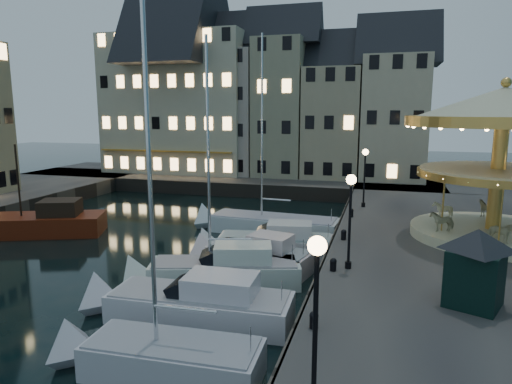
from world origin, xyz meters
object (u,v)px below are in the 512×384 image
(motorboat_c, at_px, (217,271))
(motorboat_d, at_px, (252,256))
(bollard_c, at_px, (344,234))
(streetlamp_c, at_px, (365,169))
(streetlamp_a, at_px, (316,299))
(motorboat_f, at_px, (266,225))
(motorboat_e, at_px, (268,245))
(ticket_kiosk, at_px, (477,254))
(carousel, at_px, (502,134))
(bollard_b, at_px, (333,264))
(motorboat_a, at_px, (156,358))
(motorboat_b, at_px, (191,304))
(red_fishing_boat, at_px, (41,224))
(streetlamp_b, at_px, (350,208))
(bollard_a, at_px, (314,319))
(bollard_d, at_px, (351,212))

(motorboat_c, height_order, motorboat_d, motorboat_c)
(bollard_c, bearing_deg, streetlamp_c, 86.19)
(streetlamp_a, xyz_separation_m, motorboat_f, (-6.23, 19.46, -3.49))
(motorboat_e, relative_size, ticket_kiosk, 2.38)
(streetlamp_c, distance_m, carousel, 10.08)
(bollard_b, relative_size, carousel, 0.06)
(motorboat_a, bearing_deg, streetlamp_c, 76.20)
(bollard_b, distance_m, ticket_kiosk, 5.87)
(motorboat_b, bearing_deg, ticket_kiosk, 7.16)
(motorboat_d, distance_m, motorboat_e, 2.32)
(motorboat_e, bearing_deg, streetlamp_c, 61.54)
(motorboat_a, bearing_deg, motorboat_f, 93.29)
(motorboat_f, distance_m, red_fishing_boat, 14.97)
(streetlamp_b, height_order, carousel, carousel)
(motorboat_c, bearing_deg, bollard_a, -46.21)
(motorboat_d, bearing_deg, bollard_c, 25.66)
(motorboat_e, bearing_deg, bollard_d, 51.89)
(bollard_b, bearing_deg, motorboat_e, 129.19)
(motorboat_c, bearing_deg, streetlamp_b, 2.72)
(red_fishing_boat, bearing_deg, streetlamp_b, -13.41)
(bollard_a, relative_size, ticket_kiosk, 0.18)
(motorboat_b, relative_size, red_fishing_boat, 0.93)
(bollard_d, relative_size, motorboat_e, 0.07)
(motorboat_e, bearing_deg, motorboat_b, -96.21)
(carousel, bearing_deg, bollard_b, -135.86)
(motorboat_a, bearing_deg, streetlamp_a, -22.67)
(motorboat_b, bearing_deg, motorboat_f, 92.05)
(bollard_b, relative_size, motorboat_e, 0.07)
(bollard_d, bearing_deg, bollard_a, -90.00)
(streetlamp_a, distance_m, motorboat_e, 15.78)
(motorboat_b, bearing_deg, streetlamp_b, 35.16)
(motorboat_b, bearing_deg, motorboat_e, 83.79)
(bollard_a, height_order, motorboat_b, motorboat_b)
(motorboat_d, height_order, carousel, carousel)
(motorboat_f, relative_size, red_fishing_boat, 1.46)
(motorboat_f, bearing_deg, carousel, -10.32)
(streetlamp_c, xyz_separation_m, motorboat_d, (-5.09, -11.16, -3.38))
(motorboat_d, bearing_deg, bollard_d, 59.61)
(streetlamp_c, height_order, bollard_c, streetlamp_c)
(streetlamp_b, relative_size, motorboat_c, 0.39)
(streetlamp_c, xyz_separation_m, motorboat_f, (-6.23, -4.04, -3.49))
(motorboat_a, bearing_deg, motorboat_c, 96.38)
(streetlamp_c, xyz_separation_m, carousel, (7.16, -6.47, 2.90))
(streetlamp_b, relative_size, carousel, 0.43)
(motorboat_b, distance_m, red_fishing_boat, 17.23)
(red_fishing_boat, bearing_deg, streetlamp_a, -36.01)
(streetlamp_a, distance_m, red_fishing_boat, 25.53)
(motorboat_c, height_order, motorboat_e, motorboat_c)
(bollard_b, relative_size, bollard_d, 1.00)
(motorboat_b, height_order, motorboat_f, motorboat_f)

